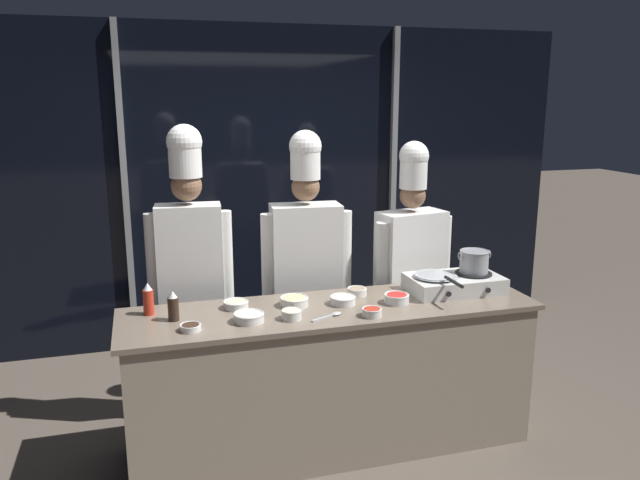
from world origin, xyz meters
TOP-DOWN VIEW (x-y plane):
  - ground_plane at (0.00, 0.00)m, footprint 24.00×24.00m
  - window_wall_back at (0.00, 1.93)m, footprint 5.47×0.09m
  - demo_counter at (0.00, 0.00)m, footprint 2.47×0.65m
  - portable_stove at (0.84, 0.07)m, footprint 0.58×0.37m
  - frying_pan at (0.70, 0.07)m, footprint 0.28×0.48m
  - stock_pot at (0.97, 0.07)m, footprint 0.21×0.19m
  - squeeze_bottle_soy at (-0.91, 0.03)m, footprint 0.06×0.06m
  - squeeze_bottle_chili at (-1.04, 0.17)m, footprint 0.06×0.06m
  - prep_bowl_chicken at (-0.55, 0.13)m, footprint 0.15×0.15m
  - prep_bowl_soy_glaze at (-0.83, -0.16)m, footprint 0.11×0.11m
  - prep_bowl_noodles at (-0.28, -0.14)m, footprint 0.11×0.11m
  - prep_bowl_garlic at (0.08, 0.03)m, footprint 0.15×0.15m
  - prep_bowl_chili_flakes at (0.17, -0.22)m, footprint 0.11×0.11m
  - prep_bowl_rice at (-0.51, -0.11)m, footprint 0.17×0.17m
  - prep_bowl_mushrooms at (0.22, 0.16)m, footprint 0.12×0.12m
  - prep_bowl_bell_pepper at (0.39, -0.05)m, footprint 0.15×0.15m
  - prep_bowl_ginger at (-0.21, 0.08)m, footprint 0.17×0.17m
  - serving_spoon_slotted at (-0.05, -0.15)m, footprint 0.21×0.11m
  - chef_head at (-0.77, 0.58)m, footprint 0.54×0.25m
  - chef_sous at (-0.00, 0.59)m, footprint 0.61×0.28m
  - chef_line at (0.74, 0.52)m, footprint 0.60×0.32m

SIDE VIEW (x-z plane):
  - ground_plane at x=0.00m, z-range 0.00..0.00m
  - demo_counter at x=0.00m, z-range 0.00..0.90m
  - serving_spoon_slotted at x=-0.05m, z-range 0.90..0.92m
  - prep_bowl_soy_glaze at x=-0.83m, z-range 0.91..0.94m
  - prep_bowl_chicken at x=-0.55m, z-range 0.91..0.95m
  - prep_bowl_mushrooms at x=0.22m, z-range 0.91..0.95m
  - prep_bowl_chili_flakes at x=0.17m, z-range 0.91..0.95m
  - prep_bowl_garlic at x=0.08m, z-range 0.91..0.96m
  - prep_bowl_rice at x=-0.51m, z-range 0.91..0.96m
  - prep_bowl_ginger at x=-0.21m, z-range 0.91..0.96m
  - prep_bowl_noodles at x=-0.28m, z-range 0.91..0.96m
  - prep_bowl_bell_pepper at x=0.39m, z-range 0.91..0.97m
  - portable_stove at x=0.84m, z-range 0.90..1.01m
  - squeeze_bottle_soy at x=-0.91m, z-range 0.90..1.07m
  - squeeze_bottle_chili at x=-1.04m, z-range 0.90..1.09m
  - chef_line at x=0.74m, z-range 0.11..1.94m
  - frying_pan at x=0.70m, z-range 1.02..1.06m
  - chef_sous at x=0.00m, z-range 0.13..2.04m
  - stock_pot at x=0.97m, z-range 1.02..1.16m
  - chef_head at x=-0.77m, z-range 0.18..2.13m
  - window_wall_back at x=0.00m, z-range 0.00..2.70m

